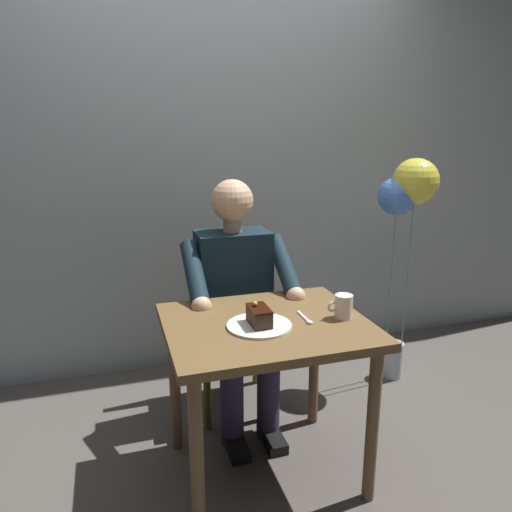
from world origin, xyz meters
The scene contains 10 objects.
ground_plane centered at (0.00, 0.00, 0.00)m, with size 14.00×14.00×0.00m, color #4D4943.
cafe_rear_panel centered at (0.00, -1.18, 1.50)m, with size 6.40×0.12×3.00m, color #9CA4A8.
dining_table centered at (0.00, 0.00, 0.60)m, with size 0.81×0.68×0.70m.
chair centered at (0.00, -0.63, 0.48)m, with size 0.42×0.42×0.88m.
seated_person centered at (0.00, -0.46, 0.63)m, with size 0.53×0.58×1.22m.
dessert_plate centered at (0.04, 0.04, 0.71)m, with size 0.26×0.26×0.01m, color white.
cake_slice centered at (0.04, 0.04, 0.75)m, with size 0.07×0.13×0.09m.
coffee_cup centered at (-0.31, 0.05, 0.76)m, with size 0.11×0.07×0.10m.
dessert_spoon centered at (-0.16, 0.03, 0.71)m, with size 0.03×0.14×0.01m.
balloon_display centered at (-0.99, -0.55, 1.03)m, with size 0.31×0.27×1.31m.
Camera 1 is at (0.57, 1.71, 1.46)m, focal length 33.68 mm.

